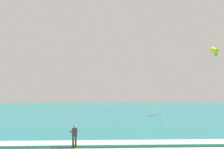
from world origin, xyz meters
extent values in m
cube|color=teal|center=(0.00, 73.40, 0.10)|extent=(200.00, 120.00, 0.20)
cube|color=white|center=(0.00, 14.40, 0.22)|extent=(200.00, 2.05, 0.04)
ellipsoid|color=yellow|center=(-4.15, 13.40, 0.03)|extent=(0.88, 1.47, 0.05)
cube|color=black|center=(-4.15, 13.63, 0.07)|extent=(0.17, 0.11, 0.04)
cube|color=black|center=(-4.15, 13.16, 0.07)|extent=(0.17, 0.11, 0.04)
cylinder|color=#232328|center=(-4.25, 13.36, 0.42)|extent=(0.14, 0.14, 0.84)
cylinder|color=#232328|center=(-4.06, 13.43, 0.42)|extent=(0.14, 0.14, 0.84)
cube|color=#232328|center=(-4.15, 13.40, 1.14)|extent=(0.39, 0.30, 0.60)
sphere|color=#9E704C|center=(-4.15, 13.40, 1.58)|extent=(0.22, 0.22, 0.22)
cylinder|color=#232328|center=(-4.38, 13.49, 1.19)|extent=(0.25, 0.51, 0.22)
cylinder|color=#232328|center=(-4.04, 13.61, 1.19)|extent=(0.25, 0.51, 0.22)
cylinder|color=black|center=(-4.28, 13.76, 1.19)|extent=(0.53, 0.22, 0.04)
cube|color=#3F3F42|center=(-4.19, 13.51, 0.92)|extent=(0.14, 0.12, 0.10)
cylinder|color=#B2B2B7|center=(-0.51, 14.05, 9.09)|extent=(7.05, 0.61, 15.78)
cylinder|color=#B2B2B7|center=(-2.20, 16.65, 9.09)|extent=(3.68, 5.82, 15.78)
cube|color=yellow|center=(19.59, 44.06, 12.41)|extent=(1.12, 0.83, 1.07)
cube|color=white|center=(19.32, 44.25, 12.58)|extent=(0.46, 0.56, 0.86)
cube|color=yellow|center=(20.27, 44.58, 13.08)|extent=(1.23, 1.14, 0.84)
cube|color=white|center=(20.00, 44.77, 13.25)|extent=(0.61, 0.80, 0.56)
cube|color=yellow|center=(20.96, 45.38, 13.32)|extent=(1.25, 1.30, 0.42)
cube|color=white|center=(20.69, 45.58, 13.49)|extent=(0.68, 0.87, 0.13)
cube|color=yellow|center=(21.50, 46.30, 13.08)|extent=(1.14, 1.31, 0.84)
cube|color=white|center=(21.23, 46.49, 13.25)|extent=(0.63, 0.80, 0.56)
cube|color=yellow|center=(21.76, 47.11, 12.41)|extent=(0.92, 1.17, 1.07)
cube|color=white|center=(21.49, 47.31, 12.58)|extent=(0.46, 0.59, 0.86)
camera|label=1|loc=(-2.48, -6.47, 3.75)|focal=43.22mm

